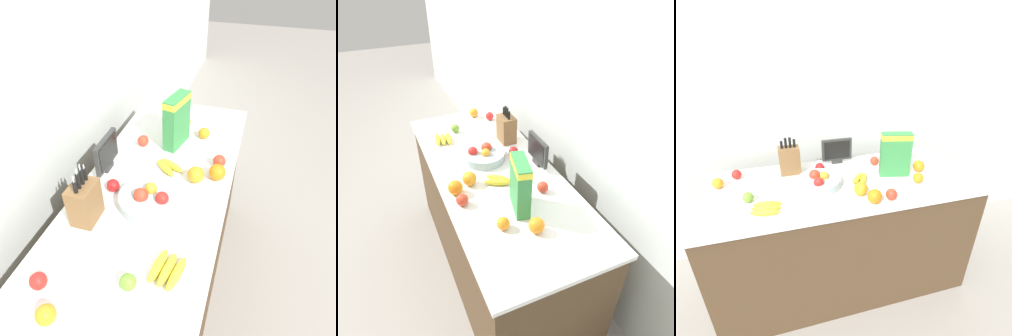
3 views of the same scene
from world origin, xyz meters
TOP-DOWN VIEW (x-y plane):
  - ground_plane at (0.00, 0.00)m, footprint 14.00×14.00m
  - wall_back at (0.00, 0.59)m, footprint 9.00×0.06m
  - counter at (0.00, 0.00)m, footprint 1.85×0.76m
  - knife_block at (-0.33, 0.23)m, footprint 0.15×0.10m
  - small_monitor at (0.04, 0.29)m, footprint 0.23×0.03m
  - cereal_box at (0.39, 0.00)m, footprint 0.22×0.12m
  - fruit_bowl at (-0.16, -0.01)m, footprint 0.29×0.29m
  - banana_bunch_left at (-0.51, -0.21)m, footprint 0.19×0.14m
  - banana_bunch_right at (0.13, -0.03)m, footprint 0.16×0.18m
  - apple_middle at (0.24, -0.29)m, footprint 0.07×0.07m
  - apple_by_knife_block at (-0.12, 0.19)m, footprint 0.07×0.07m
  - apple_leftmost at (0.31, 0.19)m, footprint 0.07×0.07m
  - apple_front at (-0.70, 0.24)m, footprint 0.07×0.07m
  - apple_rightmost at (-0.61, -0.08)m, footprint 0.07×0.07m
  - orange_front_center at (0.07, -0.19)m, footprint 0.09×0.09m
  - orange_front_left at (0.59, 0.00)m, footprint 0.09×0.09m
  - orange_back_center at (-0.81, 0.14)m, footprint 0.07×0.07m
  - orange_mid_right at (0.12, -0.30)m, footprint 0.09×0.09m
  - orange_near_bowl at (0.50, -0.15)m, footprint 0.07×0.07m

SIDE VIEW (x-z plane):
  - ground_plane at x=0.00m, z-range 0.00..0.00m
  - counter at x=0.00m, z-range 0.00..0.92m
  - banana_bunch_left at x=-0.51m, z-range 0.92..0.96m
  - banana_bunch_right at x=0.13m, z-range 0.92..0.96m
  - apple_rightmost at x=-0.61m, z-range 0.92..0.99m
  - apple_by_knife_block at x=-0.12m, z-range 0.92..0.99m
  - apple_front at x=-0.70m, z-range 0.92..0.99m
  - apple_leftmost at x=0.31m, z-range 0.92..0.99m
  - orange_near_bowl at x=0.50m, z-range 0.92..0.99m
  - fruit_bowl at x=-0.16m, z-range 0.90..1.01m
  - apple_middle at x=0.24m, z-range 0.92..0.99m
  - orange_back_center at x=-0.81m, z-range 0.92..0.99m
  - orange_front_left at x=0.59m, z-range 0.92..1.01m
  - orange_front_center at x=0.07m, z-range 0.92..1.01m
  - orange_mid_right at x=0.12m, z-range 0.92..1.01m
  - knife_block at x=-0.33m, z-range 0.87..1.18m
  - small_monitor at x=0.04m, z-range 0.93..1.13m
  - cereal_box at x=0.39m, z-range 0.93..1.25m
  - wall_back at x=0.00m, z-range 0.00..2.60m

